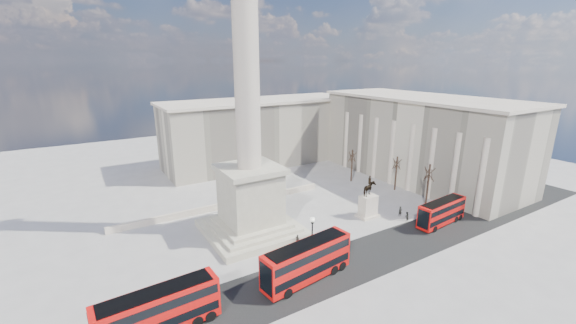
# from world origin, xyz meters

# --- Properties ---
(ground) EXTENTS (180.00, 180.00, 0.00)m
(ground) POSITION_xyz_m (0.00, 0.00, 0.00)
(ground) COLOR #9E9A96
(ground) RESTS_ON ground
(asphalt_road) EXTENTS (120.00, 9.00, 0.01)m
(asphalt_road) POSITION_xyz_m (5.00, -10.00, 0.00)
(asphalt_road) COLOR black
(asphalt_road) RESTS_ON ground
(nelsons_column) EXTENTS (14.00, 14.00, 49.85)m
(nelsons_column) POSITION_xyz_m (0.00, 5.00, 12.92)
(nelsons_column) COLOR #B3AD95
(nelsons_column) RESTS_ON ground
(balustrade_wall) EXTENTS (40.00, 0.60, 1.10)m
(balustrade_wall) POSITION_xyz_m (0.00, 16.00, 0.55)
(balustrade_wall) COLOR beige
(balustrade_wall) RESTS_ON ground
(building_east) EXTENTS (19.00, 46.00, 18.60)m
(building_east) POSITION_xyz_m (45.00, 10.00, 9.32)
(building_east) COLOR beige
(building_east) RESTS_ON ground
(building_northeast) EXTENTS (51.00, 17.00, 16.60)m
(building_northeast) POSITION_xyz_m (20.00, 40.00, 8.32)
(building_northeast) COLOR beige
(building_northeast) RESTS_ON ground
(red_bus_a) EXTENTS (11.92, 3.35, 4.78)m
(red_bus_a) POSITION_xyz_m (-17.02, -9.95, 2.51)
(red_bus_a) COLOR red
(red_bus_a) RESTS_ON ground
(red_bus_b) EXTENTS (12.52, 4.31, 4.98)m
(red_bus_b) POSITION_xyz_m (0.39, -10.14, 2.61)
(red_bus_b) COLOR red
(red_bus_b) RESTS_ON ground
(red_bus_c) EXTENTS (10.36, 3.15, 4.14)m
(red_bus_c) POSITION_xyz_m (28.06, -8.83, 2.17)
(red_bus_c) COLOR red
(red_bus_c) RESTS_ON ground
(victorian_lamp) EXTENTS (0.62, 0.62, 7.25)m
(victorian_lamp) POSITION_xyz_m (2.25, -8.39, 4.27)
(victorian_lamp) COLOR black
(victorian_lamp) RESTS_ON ground
(equestrian_statue) EXTENTS (3.55, 2.66, 7.51)m
(equestrian_statue) POSITION_xyz_m (19.66, -0.41, 2.57)
(equestrian_statue) COLOR beige
(equestrian_statue) RESTS_ON ground
(bare_tree_near) EXTENTS (2.00, 2.00, 8.76)m
(bare_tree_near) POSITION_xyz_m (31.56, -3.08, 6.90)
(bare_tree_near) COLOR #332319
(bare_tree_near) RESTS_ON ground
(bare_tree_mid) EXTENTS (2.00, 2.00, 7.60)m
(bare_tree_mid) POSITION_xyz_m (33.91, 6.45, 5.98)
(bare_tree_mid) COLOR #332319
(bare_tree_mid) RESTS_ON ground
(bare_tree_far) EXTENTS (1.87, 1.87, 7.64)m
(bare_tree_far) POSITION_xyz_m (29.77, 15.48, 6.02)
(bare_tree_far) COLOR #332319
(bare_tree_far) RESTS_ON ground
(pedestrian_walking) EXTENTS (0.74, 0.58, 1.78)m
(pedestrian_walking) POSITION_xyz_m (24.71, -3.19, 0.89)
(pedestrian_walking) COLOR black
(pedestrian_walking) RESTS_ON ground
(pedestrian_standing) EXTENTS (0.91, 0.78, 1.63)m
(pedestrian_standing) POSITION_xyz_m (24.16, -5.07, 0.81)
(pedestrian_standing) COLOR black
(pedestrian_standing) RESTS_ON ground
(pedestrian_crossing) EXTENTS (0.48, 0.99, 1.63)m
(pedestrian_crossing) POSITION_xyz_m (3.99, -2.30, 0.81)
(pedestrian_crossing) COLOR black
(pedestrian_crossing) RESTS_ON ground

